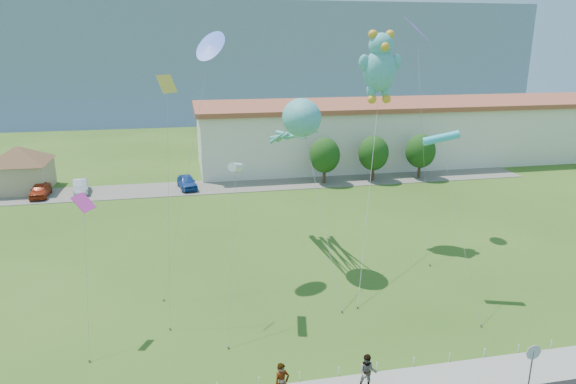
{
  "coord_description": "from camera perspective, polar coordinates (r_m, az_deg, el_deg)",
  "views": [
    {
      "loc": [
        -5.89,
        -22.3,
        15.94
      ],
      "look_at": [
        0.33,
        8.0,
        6.93
      ],
      "focal_mm": 32.0,
      "sensor_mm": 36.0,
      "label": 1
    }
  ],
  "objects": [
    {
      "name": "parked_car_blue",
      "position": [
        59.12,
        -11.17,
        1.11
      ],
      "size": [
        2.51,
        4.69,
        1.52
      ],
      "primitive_type": "imported",
      "rotation": [
        0.0,
        0.0,
        0.17
      ],
      "color": "navy",
      "rests_on": "parking_strip"
    },
    {
      "name": "parked_car_red",
      "position": [
        60.99,
        -25.82,
        0.21
      ],
      "size": [
        1.89,
        4.41,
        1.48
      ],
      "primitive_type": "imported",
      "rotation": [
        0.0,
        0.0,
        0.03
      ],
      "color": "#A12D13",
      "rests_on": "parking_strip"
    },
    {
      "name": "pedestrian_right",
      "position": [
        25.89,
        8.84,
        -19.19
      ],
      "size": [
        1.07,
        0.95,
        1.82
      ],
      "primitive_type": "imported",
      "rotation": [
        0.0,
        0.0,
        -0.34
      ],
      "color": "gray",
      "rests_on": "sidewalk"
    },
    {
      "name": "pavilion",
      "position": [
        64.28,
        -27.72,
        2.77
      ],
      "size": [
        9.2,
        9.2,
        5.0
      ],
      "color": "tan",
      "rests_on": "ground"
    },
    {
      "name": "tree_near",
      "position": [
        59.83,
        4.08,
        4.09
      ],
      "size": [
        3.6,
        3.6,
        5.47
      ],
      "color": "#3F2B19",
      "rests_on": "ground"
    },
    {
      "name": "warehouse",
      "position": [
        74.51,
        14.01,
        6.64
      ],
      "size": [
        61.0,
        15.0,
        8.2
      ],
      "color": "beige",
      "rests_on": "ground"
    },
    {
      "name": "pedestrian_left",
      "position": [
        24.8,
        -0.68,
        -20.5
      ],
      "size": [
        0.84,
        0.67,
        2.01
      ],
      "primitive_type": "imported",
      "rotation": [
        0.0,
        0.0,
        0.28
      ],
      "color": "gray",
      "rests_on": "sidewalk"
    },
    {
      "name": "hill_ridge",
      "position": [
        142.47,
        -9.53,
        14.65
      ],
      "size": [
        160.0,
        50.0,
        25.0
      ],
      "primitive_type": "cube",
      "color": "slate",
      "rests_on": "ground"
    },
    {
      "name": "small_kite_purple",
      "position": [
        44.71,
        14.17,
        16.64
      ],
      "size": [
        2.64,
        9.22,
        17.72
      ],
      "color": "purple",
      "rests_on": "ground"
    },
    {
      "name": "teddy_bear_kite",
      "position": [
        41.59,
        10.19,
        13.72
      ],
      "size": [
        7.01,
        12.62,
        16.9
      ],
      "color": "teal",
      "rests_on": "ground"
    },
    {
      "name": "rope_fence",
      "position": [
        26.87,
        3.5,
        -19.52
      ],
      "size": [
        26.05,
        0.05,
        0.5
      ],
      "color": "white",
      "rests_on": "ground"
    },
    {
      "name": "tree_far",
      "position": [
        64.07,
        14.51,
        4.43
      ],
      "size": [
        3.6,
        3.6,
        5.47
      ],
      "color": "#3F2B19",
      "rests_on": "ground"
    },
    {
      "name": "octopus_kite",
      "position": [
        37.01,
        1.04,
        7.35
      ],
      "size": [
        2.65,
        14.38,
        12.33
      ],
      "color": "teal",
      "rests_on": "ground"
    },
    {
      "name": "small_kite_blue",
      "position": [
        35.02,
        -8.73,
        15.21
      ],
      "size": [
        4.84,
        5.14,
        16.46
      ],
      "color": "blue",
      "rests_on": "ground"
    },
    {
      "name": "small_kite_pink",
      "position": [
        29.62,
        -21.71,
        -2.57
      ],
      "size": [
        1.29,
        3.99,
        8.11
      ],
      "color": "#D12E98",
      "rests_on": "ground"
    },
    {
      "name": "tree_mid",
      "position": [
        61.7,
        9.47,
        4.28
      ],
      "size": [
        3.6,
        3.6,
        5.47
      ],
      "color": "#3F2B19",
      "rests_on": "ground"
    },
    {
      "name": "parked_car_silver",
      "position": [
        60.91,
        -22.05,
        0.6
      ],
      "size": [
        2.15,
        4.45,
        1.41
      ],
      "primitive_type": "imported",
      "rotation": [
        0.0,
        0.0,
        0.16
      ],
      "color": "silver",
      "rests_on": "parking_strip"
    },
    {
      "name": "stop_sign",
      "position": [
        27.61,
        25.55,
        -16.17
      ],
      "size": [
        0.8,
        0.07,
        2.5
      ],
      "color": "slate",
      "rests_on": "ground"
    },
    {
      "name": "parking_strip",
      "position": [
        59.76,
        -5.52,
        0.73
      ],
      "size": [
        70.0,
        6.0,
        0.06
      ],
      "primitive_type": "cube",
      "color": "#59544C",
      "rests_on": "ground"
    },
    {
      "name": "small_kite_yellow",
      "position": [
        30.2,
        -13.27,
        8.4
      ],
      "size": [
        1.32,
        4.02,
        14.14
      ],
      "color": "yellow",
      "rests_on": "ground"
    },
    {
      "name": "ground",
      "position": [
        28.04,
        2.77,
        -18.43
      ],
      "size": [
        160.0,
        160.0,
        0.0
      ],
      "primitive_type": "plane",
      "color": "#2C4B15",
      "rests_on": "ground"
    },
    {
      "name": "small_kite_white",
      "position": [
        29.53,
        -5.81,
        2.61
      ],
      "size": [
        1.41,
        5.33,
        9.53
      ],
      "color": "white",
      "rests_on": "ground"
    },
    {
      "name": "small_kite_cyan",
      "position": [
        33.49,
        16.69,
        5.61
      ],
      "size": [
        0.96,
        6.52,
        10.68
      ],
      "color": "#2FB9D5",
      "rests_on": "ground"
    }
  ]
}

